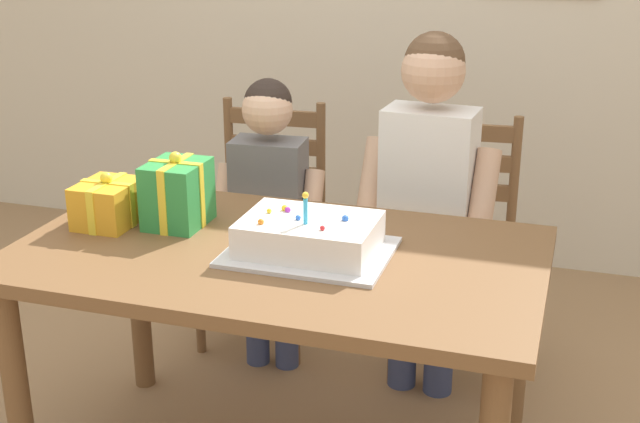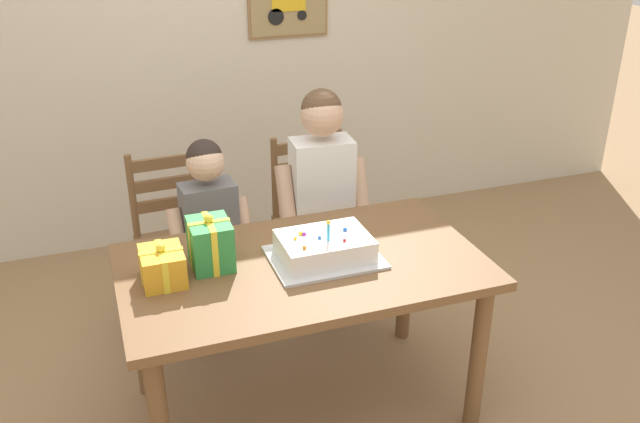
{
  "view_description": "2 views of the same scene",
  "coord_description": "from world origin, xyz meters",
  "px_view_note": "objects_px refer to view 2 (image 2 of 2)",
  "views": [
    {
      "loc": [
        0.77,
        -2.04,
        1.64
      ],
      "look_at": [
        0.09,
        0.1,
        0.83
      ],
      "focal_mm": 47.89,
      "sensor_mm": 36.0,
      "label": 1
    },
    {
      "loc": [
        -0.74,
        -2.28,
        2.1
      ],
      "look_at": [
        0.13,
        0.16,
        0.87
      ],
      "focal_mm": 38.37,
      "sensor_mm": 36.0,
      "label": 2
    }
  ],
  "objects_px": {
    "gift_box_beside_cake": "(210,244)",
    "chair_right": "(318,221)",
    "chair_left": "(180,242)",
    "gift_box_red_large": "(163,266)",
    "birthday_cake": "(325,248)",
    "dining_table": "(303,284)",
    "child_younger": "(210,226)",
    "child_older": "(322,188)"
  },
  "relations": [
    {
      "from": "dining_table",
      "to": "chair_left",
      "type": "distance_m",
      "value": 0.96
    },
    {
      "from": "birthday_cake",
      "to": "child_older",
      "type": "relative_size",
      "value": 0.35
    },
    {
      "from": "birthday_cake",
      "to": "child_older",
      "type": "distance_m",
      "value": 0.65
    },
    {
      "from": "birthday_cake",
      "to": "gift_box_red_large",
      "type": "relative_size",
      "value": 2.23
    },
    {
      "from": "chair_right",
      "to": "birthday_cake",
      "type": "bearing_deg",
      "value": -107.78
    },
    {
      "from": "gift_box_beside_cake",
      "to": "child_older",
      "type": "height_order",
      "value": "child_older"
    },
    {
      "from": "chair_left",
      "to": "gift_box_red_large",
      "type": "bearing_deg",
      "value": -101.56
    },
    {
      "from": "dining_table",
      "to": "gift_box_red_large",
      "type": "xyz_separation_m",
      "value": [
        -0.55,
        0.04,
        0.17
      ]
    },
    {
      "from": "chair_left",
      "to": "child_younger",
      "type": "height_order",
      "value": "child_younger"
    },
    {
      "from": "dining_table",
      "to": "chair_right",
      "type": "bearing_deg",
      "value": 66.68
    },
    {
      "from": "gift_box_beside_cake",
      "to": "child_younger",
      "type": "distance_m",
      "value": 0.55
    },
    {
      "from": "chair_left",
      "to": "child_older",
      "type": "bearing_deg",
      "value": -20.06
    },
    {
      "from": "gift_box_beside_cake",
      "to": "chair_right",
      "type": "relative_size",
      "value": 0.25
    },
    {
      "from": "gift_box_red_large",
      "to": "birthday_cake",
      "type": "bearing_deg",
      "value": -3.91
    },
    {
      "from": "chair_left",
      "to": "chair_right",
      "type": "distance_m",
      "value": 0.75
    },
    {
      "from": "gift_box_red_large",
      "to": "chair_left",
      "type": "distance_m",
      "value": 0.9
    },
    {
      "from": "gift_box_red_large",
      "to": "child_older",
      "type": "bearing_deg",
      "value": 34.01
    },
    {
      "from": "birthday_cake",
      "to": "gift_box_beside_cake",
      "type": "distance_m",
      "value": 0.46
    },
    {
      "from": "birthday_cake",
      "to": "chair_left",
      "type": "distance_m",
      "value": 1.04
    },
    {
      "from": "chair_left",
      "to": "dining_table",
      "type": "bearing_deg",
      "value": -66.34
    },
    {
      "from": "child_younger",
      "to": "birthday_cake",
      "type": "bearing_deg",
      "value": -60.23
    },
    {
      "from": "gift_box_beside_cake",
      "to": "child_younger",
      "type": "bearing_deg",
      "value": 80.17
    },
    {
      "from": "child_younger",
      "to": "child_older",
      "type": "bearing_deg",
      "value": -0.04
    },
    {
      "from": "dining_table",
      "to": "child_older",
      "type": "relative_size",
      "value": 1.15
    },
    {
      "from": "chair_left",
      "to": "birthday_cake",
      "type": "bearing_deg",
      "value": -61.4
    },
    {
      "from": "gift_box_beside_cake",
      "to": "chair_right",
      "type": "height_order",
      "value": "gift_box_beside_cake"
    },
    {
      "from": "gift_box_red_large",
      "to": "chair_left",
      "type": "bearing_deg",
      "value": 78.44
    },
    {
      "from": "chair_left",
      "to": "child_younger",
      "type": "relative_size",
      "value": 0.85
    },
    {
      "from": "dining_table",
      "to": "child_younger",
      "type": "height_order",
      "value": "child_younger"
    },
    {
      "from": "chair_left",
      "to": "child_younger",
      "type": "xyz_separation_m",
      "value": [
        0.12,
        -0.25,
        0.19
      ]
    },
    {
      "from": "dining_table",
      "to": "gift_box_beside_cake",
      "type": "bearing_deg",
      "value": 163.99
    },
    {
      "from": "gift_box_beside_cake",
      "to": "chair_right",
      "type": "bearing_deg",
      "value": 46.64
    },
    {
      "from": "dining_table",
      "to": "gift_box_red_large",
      "type": "bearing_deg",
      "value": 175.76
    },
    {
      "from": "dining_table",
      "to": "child_younger",
      "type": "bearing_deg",
      "value": 112.87
    },
    {
      "from": "dining_table",
      "to": "gift_box_red_large",
      "type": "distance_m",
      "value": 0.57
    },
    {
      "from": "child_older",
      "to": "chair_right",
      "type": "bearing_deg",
      "value": 74.63
    },
    {
      "from": "dining_table",
      "to": "chair_right",
      "type": "relative_size",
      "value": 1.58
    },
    {
      "from": "dining_table",
      "to": "child_older",
      "type": "xyz_separation_m",
      "value": [
        0.3,
        0.61,
        0.13
      ]
    },
    {
      "from": "birthday_cake",
      "to": "chair_left",
      "type": "relative_size",
      "value": 0.48
    },
    {
      "from": "chair_right",
      "to": "child_younger",
      "type": "relative_size",
      "value": 0.85
    },
    {
      "from": "birthday_cake",
      "to": "chair_right",
      "type": "height_order",
      "value": "birthday_cake"
    },
    {
      "from": "chair_left",
      "to": "chair_right",
      "type": "relative_size",
      "value": 1.0
    }
  ]
}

